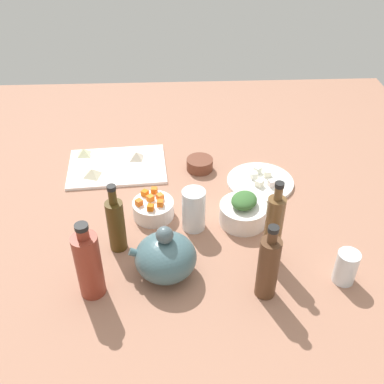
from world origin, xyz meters
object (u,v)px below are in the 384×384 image
Objects in this scene: bottle_1 at (273,229)px; bottle_2 at (89,264)px; teapot at (166,257)px; cutting_board at (117,166)px; drinking_glass_0 at (346,267)px; plate_tofu at (260,182)px; bottle_0 at (116,224)px; bowl_carrots at (153,209)px; bowl_greens at (243,214)px; drinking_glass_1 at (193,210)px; bottle_3 at (268,267)px; bowl_small_side at (200,164)px.

bottle_1 is 47.48cm from bottle_2.
cutting_board is at bearing -71.29° from teapot.
bottle_2 is at bearing 0.75° from drinking_glass_0.
cutting_board is 1.51× the size of bottle_2.
drinking_glass_0 is at bearing 108.31° from plate_tofu.
plate_tofu is 53.70cm from bottle_0.
bottle_2 is (14.59, 29.18, 7.12)cm from bowl_carrots.
cutting_board is 66.05cm from bottle_1.
bowl_carrots is at bearing -8.62° from bowl_greens.
drinking_glass_0 is 44.32cm from drinking_glass_1.
bottle_3 reaches higher than bottle_0.
drinking_glass_0 is at bearing 133.38° from bowl_greens.
plate_tofu is at bearing -128.89° from teapot.
teapot is at bearing 108.71° from cutting_board.
plate_tofu is at bearing -98.14° from bottle_3.
drinking_glass_1 is (38.08, -22.62, 1.83)cm from drinking_glass_0.
drinking_glass_1 reaches higher than bowl_greens.
bowl_greens is 1.55× the size of bowl_small_side.
bowl_greens is at bearing 171.38° from bowl_carrots.
bowl_carrots is 57.26cm from drinking_glass_0.
bottle_2 is 43.30cm from bottle_3.
bowl_greens is 27.07cm from bowl_carrots.
bottle_3 reaches higher than bowl_carrots.
bowl_greens is 1.51× the size of drinking_glass_0.
drinking_glass_1 is at bearing -34.92° from bottle_1.
bottle_1 is at bearing 110.21° from bowl_small_side.
bowl_greens is 37.82cm from bottle_0.
bowl_greens is at bearing -148.72° from bottle_2.
plate_tofu is 1.57× the size of bowl_greens.
drinking_glass_1 is (20.33, -14.19, -4.46)cm from bottle_1.
bottle_2 reaches higher than bottle_3.
drinking_glass_0 is at bearing 165.80° from bottle_0.
cutting_board is 2.59× the size of drinking_glass_1.
drinking_glass_0 is at bearing 154.61° from bottle_1.
drinking_glass_1 is (15.13, 1.67, 3.40)cm from bowl_greens.
bowl_carrots reaches higher than plate_tofu.
teapot reaches higher than bowl_small_side.
bowl_greens is at bearing -173.71° from drinking_glass_1.
bottle_2 is 35.33cm from drinking_glass_1.
bowl_carrots is at bearing -31.93° from bottle_1.
bottle_3 reaches higher than drinking_glass_0.
bowl_small_side is (11.18, -28.64, -1.07)cm from bowl_greens.
bottle_3 is (3.33, 11.72, -1.62)cm from bottle_1.
bottle_0 is (9.48, 13.37, 6.07)cm from bowl_carrots.
drinking_glass_1 is (-7.81, -18.20, 0.36)cm from teapot.
cutting_board is at bearing -54.33° from bottle_3.
bottle_0 is 0.97× the size of bottle_3.
drinking_glass_1 is at bearing -56.73° from bottle_3.
plate_tofu is 21.16cm from bowl_greens.
teapot is at bearing 76.38° from bowl_small_side.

